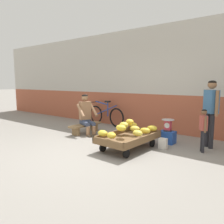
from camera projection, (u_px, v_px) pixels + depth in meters
The scene contains 12 objects.
ground_plane at pixel (87, 154), 4.62m from camera, with size 80.00×80.00×0.00m, color gray.
back_wall at pixel (156, 79), 6.79m from camera, with size 16.00×0.30×3.14m.
banana_cart at pixel (129, 139), 4.96m from camera, with size 0.90×1.47×0.36m.
banana_pile at pixel (129, 129), 4.97m from camera, with size 0.85×1.45×0.26m.
low_bench at pixel (85, 126), 6.54m from camera, with size 0.32×1.11×0.27m.
vendor_seated at pixel (86, 114), 6.41m from camera, with size 0.74×0.62×1.14m.
plastic_crate at pixel (167, 137), 5.46m from camera, with size 0.36×0.28×0.30m.
weighing_scale at pixel (168, 125), 5.42m from camera, with size 0.30×0.30×0.29m.
bicycle_near_left at pixel (106, 115), 7.72m from camera, with size 1.66×0.48×0.86m.
customer_adult at pixel (211, 106), 4.99m from camera, with size 0.38×0.36×1.53m.
customer_child at pixel (203, 126), 4.71m from camera, with size 0.20×0.26×0.93m.
shopping_bag at pixel (163, 144), 5.00m from camera, with size 0.18×0.12×0.24m, color silver.
Camera 1 is at (3.15, -3.20, 1.50)m, focal length 35.65 mm.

